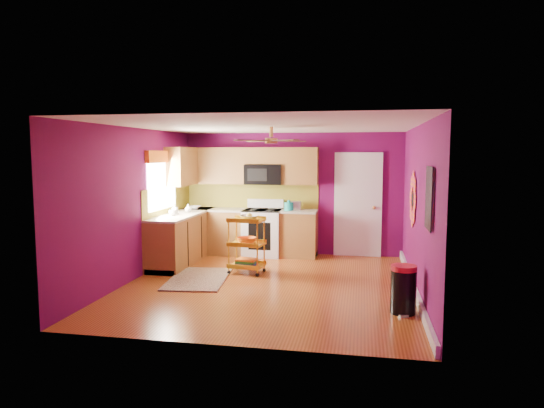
# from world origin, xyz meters

# --- Properties ---
(ground) EXTENTS (5.00, 5.00, 0.00)m
(ground) POSITION_xyz_m (0.00, 0.00, 0.00)
(ground) COLOR brown
(ground) RESTS_ON ground
(room_envelope) EXTENTS (4.54, 5.04, 2.52)m
(room_envelope) POSITION_xyz_m (0.03, 0.00, 1.63)
(room_envelope) COLOR #630B4D
(room_envelope) RESTS_ON ground
(lower_cabinets) EXTENTS (2.81, 2.31, 0.94)m
(lower_cabinets) POSITION_xyz_m (-1.35, 1.82, 0.43)
(lower_cabinets) COLOR brown
(lower_cabinets) RESTS_ON ground
(electric_range) EXTENTS (0.76, 0.66, 1.13)m
(electric_range) POSITION_xyz_m (-0.55, 2.17, 0.48)
(electric_range) COLOR white
(electric_range) RESTS_ON ground
(upper_cabinetry) EXTENTS (2.80, 2.30, 1.26)m
(upper_cabinetry) POSITION_xyz_m (-1.24, 2.17, 1.80)
(upper_cabinetry) COLOR brown
(upper_cabinetry) RESTS_ON ground
(left_window) EXTENTS (0.08, 1.35, 1.08)m
(left_window) POSITION_xyz_m (-2.22, 1.05, 1.74)
(left_window) COLOR white
(left_window) RESTS_ON ground
(panel_door) EXTENTS (0.95, 0.11, 2.15)m
(panel_door) POSITION_xyz_m (1.35, 2.47, 1.02)
(panel_door) COLOR white
(panel_door) RESTS_ON ground
(right_wall_art) EXTENTS (0.04, 2.74, 1.04)m
(right_wall_art) POSITION_xyz_m (2.23, -0.34, 1.44)
(right_wall_art) COLOR black
(right_wall_art) RESTS_ON ground
(ceiling_fan) EXTENTS (1.01, 1.01, 0.26)m
(ceiling_fan) POSITION_xyz_m (0.00, 0.20, 2.29)
(ceiling_fan) COLOR #BF8C3F
(ceiling_fan) RESTS_ON ground
(shag_rug) EXTENTS (1.07, 1.58, 0.02)m
(shag_rug) POSITION_xyz_m (-1.21, 0.10, 0.01)
(shag_rug) COLOR black
(shag_rug) RESTS_ON ground
(rolling_cart) EXTENTS (0.63, 0.50, 1.06)m
(rolling_cart) POSITION_xyz_m (-0.52, 0.67, 0.54)
(rolling_cart) COLOR gold
(rolling_cart) RESTS_ON ground
(trash_can) EXTENTS (0.43, 0.43, 0.64)m
(trash_can) POSITION_xyz_m (1.98, -1.03, 0.32)
(trash_can) COLOR black
(trash_can) RESTS_ON ground
(teal_kettle) EXTENTS (0.18, 0.18, 0.21)m
(teal_kettle) POSITION_xyz_m (-0.01, 2.16, 1.02)
(teal_kettle) COLOR #16ABA6
(teal_kettle) RESTS_ON lower_cabinets
(toaster) EXTENTS (0.22, 0.15, 0.18)m
(toaster) POSITION_xyz_m (0.11, 2.25, 1.03)
(toaster) COLOR beige
(toaster) RESTS_ON lower_cabinets
(soap_bottle_a) EXTENTS (0.09, 0.09, 0.20)m
(soap_bottle_a) POSITION_xyz_m (-2.02, 1.13, 1.04)
(soap_bottle_a) COLOR #EA3F72
(soap_bottle_a) RESTS_ON lower_cabinets
(soap_bottle_b) EXTENTS (0.13, 0.13, 0.17)m
(soap_bottle_b) POSITION_xyz_m (-1.89, 1.48, 1.02)
(soap_bottle_b) COLOR white
(soap_bottle_b) RESTS_ON lower_cabinets
(counter_dish) EXTENTS (0.26, 0.26, 0.06)m
(counter_dish) POSITION_xyz_m (-1.95, 2.03, 0.97)
(counter_dish) COLOR white
(counter_dish) RESTS_ON lower_cabinets
(counter_cup) EXTENTS (0.14, 0.14, 0.11)m
(counter_cup) POSITION_xyz_m (-1.99, 0.96, 0.99)
(counter_cup) COLOR white
(counter_cup) RESTS_ON lower_cabinets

